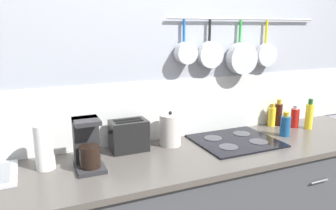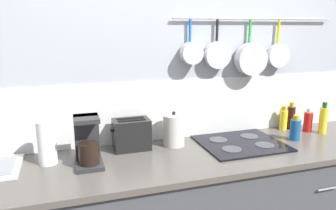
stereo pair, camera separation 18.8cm
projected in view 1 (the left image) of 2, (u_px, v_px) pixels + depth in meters
The scene contains 12 objects.
wall_back at pixel (171, 86), 2.27m from camera, with size 7.20×0.16×2.60m.
countertop at pixel (194, 156), 2.03m from camera, with size 2.98×0.65×0.03m.
paper_towel_roll at pixel (44, 147), 1.78m from camera, with size 0.10×0.10×0.25m.
coffee_maker at pixel (88, 147), 1.80m from camera, with size 0.15×0.21×0.28m.
toaster at pixel (129, 135), 2.06m from camera, with size 0.25×0.15×0.20m.
kettle at pixel (170, 130), 2.15m from camera, with size 0.14×0.14×0.23m.
cooktop at pixel (235, 141), 2.24m from camera, with size 0.54×0.47×0.01m.
bottle_hot_sauce at pixel (285, 125), 2.34m from camera, with size 0.07×0.07×0.18m.
bottle_vinegar at pixel (272, 116), 2.57m from camera, with size 0.06×0.06×0.18m.
bottle_cooking_wine at pixel (278, 114), 2.61m from camera, with size 0.06×0.06×0.21m.
bottle_dish_soap at pixel (295, 117), 2.54m from camera, with size 0.06×0.06×0.18m.
bottle_olive_oil at pixel (309, 116), 2.50m from camera, with size 0.06×0.06×0.23m.
Camera 1 is at (-0.92, -1.68, 1.67)m, focal length 35.00 mm.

